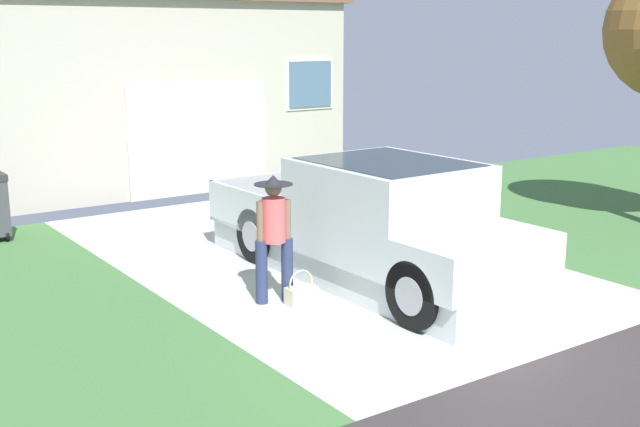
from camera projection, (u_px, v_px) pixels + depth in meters
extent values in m
cube|color=#B0B9AA|center=(311.00, 258.00, 11.93)|extent=(5.20, 9.00, 0.06)
cube|color=silver|center=(363.00, 260.00, 10.98)|extent=(1.85, 5.24, 0.42)
cube|color=silver|center=(387.00, 208.00, 10.41)|extent=(1.92, 2.22, 1.22)
cube|color=#1E2833|center=(388.00, 181.00, 10.33)|extent=(1.69, 2.04, 0.51)
cube|color=silver|center=(478.00, 260.00, 9.24)|extent=(1.89, 1.07, 0.56)
cube|color=black|center=(296.00, 221.00, 12.18)|extent=(1.92, 2.05, 0.06)
cube|color=silver|center=(343.00, 196.00, 12.64)|extent=(0.11, 2.01, 0.62)
cube|color=silver|center=(245.00, 211.00, 11.59)|extent=(0.11, 2.01, 0.62)
cube|color=silver|center=(261.00, 193.00, 12.88)|extent=(1.87, 0.11, 0.62)
cube|color=black|center=(487.00, 188.00, 10.36)|extent=(0.10, 0.18, 0.20)
cylinder|color=black|center=(513.00, 270.00, 9.89)|extent=(0.28, 0.81, 0.80)
cylinder|color=#9E9EA3|center=(513.00, 270.00, 9.89)|extent=(0.29, 0.45, 0.44)
cylinder|color=black|center=(417.00, 294.00, 8.96)|extent=(0.28, 0.81, 0.80)
cylinder|color=#9E9EA3|center=(417.00, 294.00, 8.96)|extent=(0.29, 0.45, 0.44)
cylinder|color=black|center=(346.00, 220.00, 12.50)|extent=(0.28, 0.81, 0.80)
cylinder|color=#9E9EA3|center=(346.00, 220.00, 12.50)|extent=(0.29, 0.45, 0.44)
cylinder|color=black|center=(258.00, 235.00, 11.57)|extent=(0.28, 0.81, 0.80)
cylinder|color=#9E9EA3|center=(258.00, 235.00, 11.57)|extent=(0.29, 0.45, 0.44)
cylinder|color=navy|center=(262.00, 272.00, 9.79)|extent=(0.15, 0.15, 0.79)
cylinder|color=navy|center=(287.00, 269.00, 9.90)|extent=(0.15, 0.15, 0.79)
cylinder|color=#E55959|center=(274.00, 220.00, 9.70)|extent=(0.29, 0.29, 0.55)
cylinder|color=brown|center=(260.00, 226.00, 9.66)|extent=(0.09, 0.09, 0.61)
cylinder|color=brown|center=(287.00, 224.00, 9.77)|extent=(0.09, 0.09, 0.61)
sphere|color=brown|center=(273.00, 188.00, 9.62)|extent=(0.21, 0.21, 0.21)
cylinder|color=#232328|center=(273.00, 184.00, 9.61)|extent=(0.47, 0.47, 0.01)
cone|color=#232328|center=(273.00, 180.00, 9.59)|extent=(0.22, 0.22, 0.11)
cube|color=beige|center=(301.00, 295.00, 9.84)|extent=(0.38, 0.21, 0.21)
torus|color=beige|center=(301.00, 283.00, 9.80)|extent=(0.34, 0.02, 0.34)
cube|color=#BEB6A3|center=(99.00, 91.00, 18.36)|extent=(9.05, 6.57, 3.89)
cube|color=silver|center=(199.00, 139.00, 16.37)|extent=(3.08, 0.06, 2.25)
cube|color=slate|center=(310.00, 84.00, 17.68)|extent=(1.10, 0.05, 1.00)
cube|color=silver|center=(310.00, 84.00, 17.69)|extent=(1.23, 0.02, 1.12)
cylinder|color=black|center=(7.00, 236.00, 12.77)|extent=(0.05, 0.18, 0.18)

